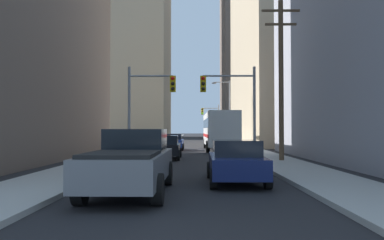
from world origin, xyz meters
name	(u,v)px	position (x,y,z in m)	size (l,w,h in m)	color
sidewalk_left	(159,142)	(-4.89, 50.00, 0.07)	(2.83, 160.00, 0.15)	#9E9E99
sidewalk_right	(227,142)	(4.89, 50.00, 0.07)	(2.83, 160.00, 0.15)	#9E9E99
city_bus	(219,129)	(2.47, 30.71, 1.93)	(2.67, 11.53, 3.40)	silver
pickup_truck_grey	(132,161)	(-1.69, 7.98, 0.93)	(2.20, 5.43, 1.90)	slate
sedan_navy	(236,161)	(1.64, 9.99, 0.77)	(1.95, 4.23, 1.52)	#141E4C
sedan_black	(166,147)	(-1.69, 20.77, 0.77)	(1.95, 4.22, 1.52)	black
sedan_blue	(173,142)	(-1.79, 31.06, 0.77)	(1.95, 4.22, 1.52)	navy
traffic_signal_near_left	(149,97)	(-2.77, 20.81, 4.01)	(3.12, 0.44, 6.00)	gray
traffic_signal_near_right	(231,97)	(2.55, 20.81, 4.03)	(3.61, 0.44, 6.00)	gray
traffic_signal_far_right	(211,117)	(2.87, 56.26, 4.00)	(2.90, 0.44, 6.00)	gray
utility_pole_right	(281,76)	(5.17, 18.10, 4.96)	(2.20, 0.28, 9.39)	brown
street_lamp_right	(227,107)	(3.85, 38.48, 4.51)	(2.14, 0.32, 7.50)	gray
building_left_far_tower	(133,34)	(-15.43, 89.42, 26.21)	(17.77, 25.67, 52.41)	tan
building_right_mid_block	(304,27)	(15.18, 47.08, 15.97)	(17.28, 28.24, 31.93)	tan
building_right_far_highrise	(259,1)	(17.35, 93.52, 36.00)	(19.56, 19.16, 71.99)	#66564C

